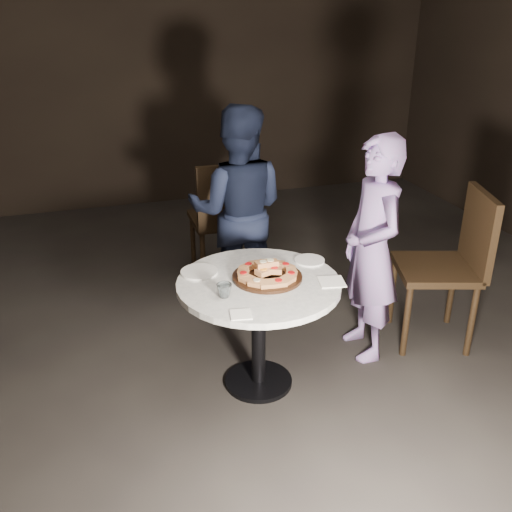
{
  "coord_description": "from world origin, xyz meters",
  "views": [
    {
      "loc": [
        -0.92,
        -2.71,
        2.09
      ],
      "look_at": [
        -0.07,
        0.01,
        0.81
      ],
      "focal_mm": 40.0,
      "sensor_mm": 36.0,
      "label": 1
    }
  ],
  "objects_px": {
    "focaccia_pile": "(267,271)",
    "diner_teal": "(372,250)",
    "chair_right": "(454,258)",
    "diner_navy": "(238,211)",
    "water_glass": "(224,291)",
    "chair_far": "(224,214)",
    "table": "(259,301)",
    "serving_board": "(267,277)"
  },
  "relations": [
    {
      "from": "serving_board",
      "to": "chair_far",
      "type": "height_order",
      "value": "chair_far"
    },
    {
      "from": "focaccia_pile",
      "to": "water_glass",
      "type": "distance_m",
      "value": 0.32
    },
    {
      "from": "serving_board",
      "to": "diner_navy",
      "type": "height_order",
      "value": "diner_navy"
    },
    {
      "from": "focaccia_pile",
      "to": "diner_teal",
      "type": "xyz_separation_m",
      "value": [
        0.71,
        0.12,
        -0.02
      ]
    },
    {
      "from": "serving_board",
      "to": "water_glass",
      "type": "distance_m",
      "value": 0.32
    },
    {
      "from": "table",
      "to": "diner_navy",
      "type": "distance_m",
      "value": 1.01
    },
    {
      "from": "diner_teal",
      "to": "water_glass",
      "type": "bearing_deg",
      "value": -73.29
    },
    {
      "from": "chair_far",
      "to": "diner_teal",
      "type": "xyz_separation_m",
      "value": [
        0.61,
        -1.23,
        0.13
      ]
    },
    {
      "from": "focaccia_pile",
      "to": "diner_navy",
      "type": "distance_m",
      "value": 0.97
    },
    {
      "from": "serving_board",
      "to": "chair_far",
      "type": "distance_m",
      "value": 1.36
    },
    {
      "from": "chair_far",
      "to": "table",
      "type": "bearing_deg",
      "value": 84.02
    },
    {
      "from": "table",
      "to": "chair_far",
      "type": "relative_size",
      "value": 1.2
    },
    {
      "from": "table",
      "to": "diner_teal",
      "type": "xyz_separation_m",
      "value": [
        0.76,
        0.14,
        0.15
      ]
    },
    {
      "from": "chair_right",
      "to": "diner_navy",
      "type": "height_order",
      "value": "diner_navy"
    },
    {
      "from": "chair_far",
      "to": "chair_right",
      "type": "distance_m",
      "value": 1.73
    },
    {
      "from": "diner_navy",
      "to": "focaccia_pile",
      "type": "bearing_deg",
      "value": 104.26
    },
    {
      "from": "serving_board",
      "to": "diner_teal",
      "type": "xyz_separation_m",
      "value": [
        0.71,
        0.12,
        0.02
      ]
    },
    {
      "from": "water_glass",
      "to": "diner_navy",
      "type": "distance_m",
      "value": 1.17
    },
    {
      "from": "focaccia_pile",
      "to": "chair_right",
      "type": "distance_m",
      "value": 1.29
    },
    {
      "from": "focaccia_pile",
      "to": "diner_teal",
      "type": "height_order",
      "value": "diner_teal"
    },
    {
      "from": "table",
      "to": "diner_navy",
      "type": "xyz_separation_m",
      "value": [
        0.16,
        0.98,
        0.18
      ]
    },
    {
      "from": "water_glass",
      "to": "chair_far",
      "type": "distance_m",
      "value": 1.54
    },
    {
      "from": "diner_navy",
      "to": "water_glass",
      "type": "bearing_deg",
      "value": 91.04
    },
    {
      "from": "focaccia_pile",
      "to": "diner_teal",
      "type": "distance_m",
      "value": 0.72
    },
    {
      "from": "table",
      "to": "diner_teal",
      "type": "height_order",
      "value": "diner_teal"
    },
    {
      "from": "focaccia_pile",
      "to": "chair_far",
      "type": "bearing_deg",
      "value": 85.77
    },
    {
      "from": "chair_far",
      "to": "diner_teal",
      "type": "distance_m",
      "value": 1.38
    },
    {
      "from": "diner_navy",
      "to": "diner_teal",
      "type": "height_order",
      "value": "diner_navy"
    },
    {
      "from": "chair_right",
      "to": "diner_teal",
      "type": "distance_m",
      "value": 0.59
    },
    {
      "from": "chair_far",
      "to": "diner_navy",
      "type": "height_order",
      "value": "diner_navy"
    },
    {
      "from": "serving_board",
      "to": "chair_right",
      "type": "relative_size",
      "value": 0.38
    },
    {
      "from": "focaccia_pile",
      "to": "diner_navy",
      "type": "bearing_deg",
      "value": 84.0
    },
    {
      "from": "serving_board",
      "to": "focaccia_pile",
      "type": "bearing_deg",
      "value": 57.2
    },
    {
      "from": "chair_right",
      "to": "water_glass",
      "type": "bearing_deg",
      "value": -64.09
    },
    {
      "from": "chair_right",
      "to": "diner_teal",
      "type": "relative_size",
      "value": 0.73
    },
    {
      "from": "serving_board",
      "to": "chair_right",
      "type": "bearing_deg",
      "value": 3.96
    },
    {
      "from": "table",
      "to": "diner_navy",
      "type": "bearing_deg",
      "value": 80.85
    },
    {
      "from": "table",
      "to": "chair_right",
      "type": "bearing_deg",
      "value": 4.62
    },
    {
      "from": "focaccia_pile",
      "to": "table",
      "type": "bearing_deg",
      "value": -159.38
    },
    {
      "from": "table",
      "to": "chair_far",
      "type": "bearing_deg",
      "value": 83.46
    },
    {
      "from": "diner_teal",
      "to": "chair_right",
      "type": "bearing_deg",
      "value": 88.74
    },
    {
      "from": "table",
      "to": "chair_right",
      "type": "height_order",
      "value": "chair_right"
    }
  ]
}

